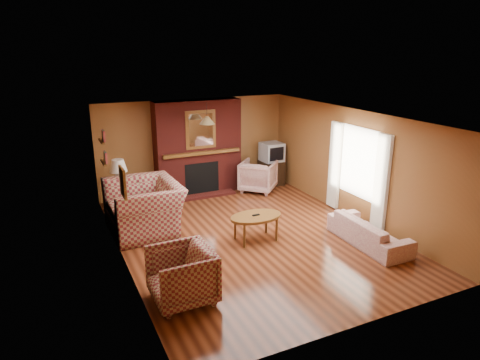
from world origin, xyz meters
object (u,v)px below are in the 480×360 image
plaid_loveseat (144,207)px  crt_tv (272,152)px  plaid_armchair (182,275)px  tv_stand (271,172)px  fireplace (198,148)px  side_table (121,200)px  floral_armchair (258,176)px  coffee_table (256,218)px  floral_sofa (369,231)px  table_lamp (119,172)px

plaid_loveseat → crt_tv: crt_tv is taller
plaid_armchair → tv_stand: (4.00, 4.43, -0.09)m
fireplace → crt_tv: (2.05, -0.19, -0.27)m
side_table → crt_tv: (4.15, 0.34, 0.62)m
floral_armchair → tv_stand: 0.70m
coffee_table → side_table: size_ratio=1.79×
crt_tv → floral_sofa: bearing=-92.1°
plaid_loveseat → table_lamp: (-0.25, 1.30, 0.44)m
coffee_table → crt_tv: 3.67m
table_lamp → side_table: bearing=90.0°
tv_stand → side_table: bearing=-169.7°
fireplace → crt_tv: fireplace is taller
fireplace → floral_sofa: fireplace is taller
coffee_table → crt_tv: bearing=56.0°
plaid_armchair → floral_armchair: plaid_armchair is taller
side_table → tv_stand: tv_stand is taller
crt_tv → tv_stand: bearing=90.0°
coffee_table → crt_tv: size_ratio=1.85×
floral_armchair → table_lamp: table_lamp is taller
floral_sofa → side_table: size_ratio=3.03×
plaid_loveseat → coffee_table: 2.31m
plaid_armchair → floral_armchair: bearing=139.4°
plaid_loveseat → crt_tv: (3.90, 1.65, 0.40)m
table_lamp → floral_armchair: bearing=-0.1°
fireplace → floral_sofa: 4.79m
plaid_loveseat → tv_stand: plaid_loveseat is taller
plaid_armchair → side_table: bearing=-178.7°
plaid_loveseat → floral_sofa: size_ratio=0.90×
plaid_loveseat → table_lamp: bearing=-170.6°
fireplace → side_table: size_ratio=4.10×
coffee_table → table_lamp: size_ratio=1.59×
plaid_loveseat → side_table: size_ratio=2.72×
floral_armchair → crt_tv: bearing=-105.3°
floral_sofa → side_table: side_table is taller
fireplace → floral_armchair: bearing=-20.3°
tv_stand → crt_tv: size_ratio=1.17×
side_table → tv_stand: size_ratio=0.88×
tv_stand → plaid_armchair: bearing=-126.6°
floral_armchair → side_table: 3.56m
plaid_armchair → table_lamp: size_ratio=1.39×
side_table → table_lamp: 0.66m
fireplace → side_table: fireplace is taller
floral_sofa → coffee_table: 2.19m
fireplace → tv_stand: fireplace is taller
tv_stand → floral_armchair: bearing=-143.8°
side_table → tv_stand: 4.16m
plaid_loveseat → crt_tv: 4.25m
side_table → floral_armchair: bearing=-0.1°
fireplace → table_lamp: (-2.10, -0.53, -0.23)m
fireplace → floral_armchair: 1.74m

